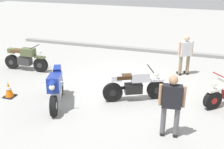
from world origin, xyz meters
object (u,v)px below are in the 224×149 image
object	(u,v)px
motorcycle_olive_vintage	(25,59)
motorcycle_blue_sportbike	(56,87)
traffic_cone	(9,90)
person_in_black_shirt	(171,103)
person_in_white_shirt	(185,53)
motorcycle_silver_cruiser	(135,85)

from	to	relation	value
motorcycle_olive_vintage	motorcycle_blue_sportbike	bearing A→B (deg)	-42.33
motorcycle_blue_sportbike	motorcycle_olive_vintage	bearing A→B (deg)	-152.47
motorcycle_blue_sportbike	traffic_cone	size ratio (longest dim) A/B	3.56
person_in_black_shirt	motorcycle_olive_vintage	bearing A→B (deg)	58.33
person_in_white_shirt	traffic_cone	world-z (taller)	person_in_white_shirt
motorcycle_silver_cruiser	person_in_black_shirt	bearing A→B (deg)	-77.84
person_in_black_shirt	person_in_white_shirt	world-z (taller)	person_in_black_shirt
motorcycle_olive_vintage	person_in_white_shirt	world-z (taller)	person_in_white_shirt
person_in_black_shirt	person_in_white_shirt	size ratio (longest dim) A/B	1.04
person_in_white_shirt	traffic_cone	distance (m)	6.62
motorcycle_blue_sportbike	motorcycle_silver_cruiser	bearing A→B (deg)	93.22
person_in_white_shirt	motorcycle_blue_sportbike	bearing A→B (deg)	104.91
motorcycle_olive_vintage	motorcycle_blue_sportbike	size ratio (longest dim) A/B	1.03
motorcycle_blue_sportbike	traffic_cone	world-z (taller)	motorcycle_blue_sportbike
motorcycle_olive_vintage	traffic_cone	size ratio (longest dim) A/B	3.68
person_in_white_shirt	motorcycle_silver_cruiser	bearing A→B (deg)	122.30
motorcycle_olive_vintage	traffic_cone	bearing A→B (deg)	-70.10
motorcycle_silver_cruiser	motorcycle_olive_vintage	size ratio (longest dim) A/B	0.99
motorcycle_olive_vintage	person_in_white_shirt	bearing A→B (deg)	11.86
motorcycle_silver_cruiser	person_in_white_shirt	xyz separation A→B (m)	(1.37, 2.75, 0.39)
motorcycle_blue_sportbike	person_in_black_shirt	bearing A→B (deg)	58.19
motorcycle_olive_vintage	person_in_black_shirt	size ratio (longest dim) A/B	1.16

